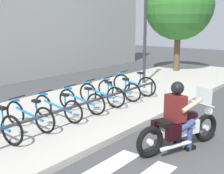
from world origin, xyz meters
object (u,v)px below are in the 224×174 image
Objects in this scene: motorcycle at (180,128)px; bicycle_7 at (134,84)px; bicycle_3 at (58,107)px; bicycle_4 at (81,101)px; rider at (178,111)px; bike_rack at (85,104)px; tree_near_rack at (179,6)px; bicycle_2 at (29,115)px; bicycle_5 at (101,94)px; street_lamp at (145,21)px; bicycle_6 at (119,90)px.

bicycle_7 is at bearing 47.57° from motorcycle.
bicycle_4 is (0.85, -0.00, 0.00)m from bicycle_3.
rider reaches higher than bicycle_4.
tree_near_rack is (8.62, 1.78, 2.78)m from bike_rack.
bicycle_2 is at bearing 179.98° from bicycle_7.
bicycle_5 reaches higher than bike_rack.
tree_near_rack reaches higher than motorcycle.
bicycle_6 is at bearing -163.60° from street_lamp.
street_lamp is (4.92, 1.38, 2.05)m from bike_rack.
tree_near_rack is at bearing 9.46° from bicycle_5.
bicycle_5 is (1.08, 3.04, 0.04)m from motorcycle.
bicycle_2 is 6.60m from street_lamp.
bicycle_4 is 0.98× the size of bicycle_5.
bicycle_5 is (1.15, 3.00, -0.33)m from rider.
bicycle_5 is 4.31m from street_lamp.
bicycle_3 is 0.98× the size of bicycle_7.
bike_rack is (-2.12, -0.55, 0.10)m from bicycle_6.
bicycle_7 is (2.54, -0.00, 0.03)m from bicycle_4.
tree_near_rack is at bearing 26.81° from motorcycle.
bicycle_3 is 0.99× the size of bicycle_5.
bicycle_3 is at bearing 127.41° from bike_rack.
motorcycle is 6.48m from street_lamp.
bicycle_5 is at bearing 70.45° from motorcycle.
rider is 6.40m from street_lamp.
street_lamp is (1.95, 0.83, 2.12)m from bicycle_7.
motorcycle reaches higher than bicycle_7.
street_lamp reaches higher than bicycle_7.
bicycle_2 reaches higher than bicycle_3.
bicycle_6 is at bearing 179.89° from bicycle_7.
street_lamp is (4.50, 0.82, 2.15)m from bicycle_4.
rider is at bearing -65.10° from bicycle_2.
tree_near_rack reaches higher than bicycle_7.
bicycle_2 is 1.39m from bike_rack.
motorcycle is 2.49m from bike_rack.
bicycle_6 is 0.85m from bicycle_7.
bicycle_5 is 0.85m from bicycle_6.
bicycle_2 is at bearing 114.90° from rider.
bicycle_5 is 7.98m from tree_near_rack.
rider is 3.23m from bicycle_5.
bicycle_3 is at bearing 179.99° from bicycle_6.
motorcycle is at bearing -132.43° from bicycle_7.
bicycle_3 is 1.01× the size of bicycle_4.
bicycle_6 is at bearing -0.01° from bicycle_3.
bicycle_7 is (1.70, -0.00, 0.02)m from bicycle_5.
bike_rack is at bearing -127.35° from bicycle_4.
bike_rack is (-0.19, 2.48, 0.12)m from motorcycle.
bicycle_7 is 3.02m from bike_rack.
bicycle_6 is at bearing 57.61° from motorcycle.
motorcycle is 1.33× the size of bicycle_2.
tree_near_rack reaches higher than rider.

